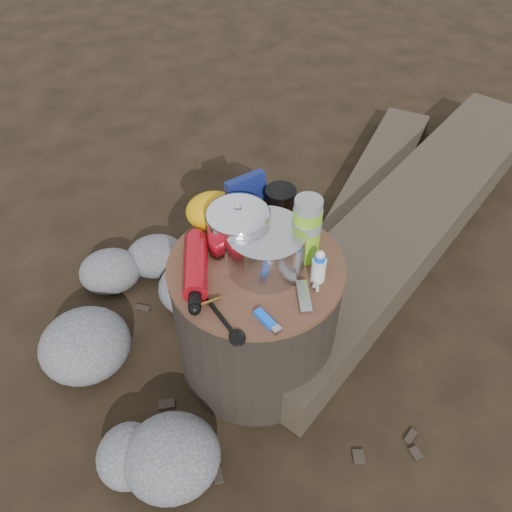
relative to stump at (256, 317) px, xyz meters
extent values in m
plane|color=black|center=(0.00, 0.00, -0.22)|extent=(60.00, 60.00, 0.00)
cylinder|color=black|center=(0.00, 0.00, 0.00)|extent=(0.48, 0.48, 0.45)
cube|color=#392F25|center=(0.72, 0.50, -0.14)|extent=(1.72, 1.59, 0.17)
cube|color=#392F25|center=(0.69, 0.82, -0.17)|extent=(0.83, 1.06, 0.10)
cylinder|color=#BABAC0|center=(0.03, -0.01, 0.29)|extent=(0.21, 0.21, 0.13)
cylinder|color=white|center=(-0.04, 0.06, 0.31)|extent=(0.17, 0.17, 0.17)
cylinder|color=#75BD20|center=(0.14, 0.01, 0.32)|extent=(0.08, 0.08, 0.19)
cylinder|color=black|center=(0.10, 0.15, 0.29)|extent=(0.08, 0.08, 0.13)
ellipsoid|color=#DA990A|center=(-0.09, 0.18, 0.28)|extent=(0.16, 0.13, 0.11)
cube|color=#101A54|center=(0.01, 0.18, 0.30)|extent=(0.12, 0.07, 0.15)
cube|color=blue|center=(-0.01, -0.19, 0.23)|extent=(0.06, 0.09, 0.02)
cube|color=#B3B3B8|center=(0.10, -0.14, 0.23)|extent=(0.04, 0.11, 0.01)
cylinder|color=silver|center=(0.15, -0.08, 0.27)|extent=(0.04, 0.04, 0.09)
camera|label=1|loc=(-0.16, -0.97, 1.23)|focal=36.48mm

